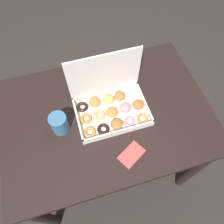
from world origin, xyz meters
The scene contains 5 objects.
ground_plane centered at (0.00, 0.00, 0.00)m, with size 8.00×8.00×0.00m, color #2D2826.
dining_table centered at (0.00, 0.00, 0.62)m, with size 1.00×0.71×0.75m.
donut_box centered at (0.03, 0.02, 0.80)m, with size 0.34×0.24×0.28m.
coffee_mug centered at (-0.22, -0.02, 0.80)m, with size 0.08×0.08×0.10m.
paper_napkin centered at (0.05, -0.23, 0.75)m, with size 0.13×0.12×0.01m.
Camera 1 is at (-0.12, -0.50, 1.66)m, focal length 35.00 mm.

